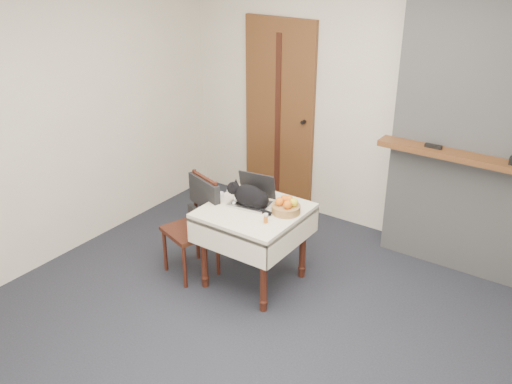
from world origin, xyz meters
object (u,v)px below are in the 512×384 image
fruit_basket (286,207)px  cat (250,197)px  side_table (254,221)px  pill_bottle (266,218)px  door (279,116)px  laptop (253,196)px  chair (198,212)px  cream_jar (220,197)px

fruit_basket → cat: bearing=-165.3°
side_table → pill_bottle: (0.21, -0.14, 0.15)m
door → pill_bottle: bearing=-60.5°
cat → laptop: bearing=99.2°
cat → fruit_basket: (0.30, 0.08, -0.04)m
cat → chair: cat is taller
laptop → pill_bottle: bearing=-47.9°
cream_jar → pill_bottle: size_ratio=0.94×
laptop → side_table: bearing=-59.4°
fruit_basket → pill_bottle: bearing=-99.4°
fruit_basket → chair: size_ratio=0.26×
chair → cat: bearing=33.7°
laptop → fruit_basket: bearing=-8.0°
laptop → fruit_basket: (0.33, 0.00, -0.01)m
pill_bottle → fruit_basket: size_ratio=0.33×
laptop → chair: 0.52m
door → pill_bottle: (0.90, -1.59, -0.26)m
side_table → fruit_basket: fruit_basket is taller
laptop → cat: 0.09m
fruit_basket → door: bearing=124.7°
side_table → cream_jar: cream_jar is taller
door → pill_bottle: size_ratio=26.21×
cat → chair: size_ratio=0.51×
fruit_basket → chair: (-0.76, -0.21, -0.19)m
laptop → cream_jar: 0.28m
pill_bottle → fruit_basket: fruit_basket is taller
cream_jar → laptop: bearing=26.3°
pill_bottle → chair: chair is taller
side_table → cat: bearing=161.3°
cat → pill_bottle: cat is taller
side_table → pill_bottle: size_ratio=10.22×
cream_jar → fruit_basket: size_ratio=0.31×
side_table → cream_jar: (-0.33, -0.03, 0.15)m
door → cream_jar: bearing=-76.3°
chair → door: bearing=114.7°
side_table → pill_bottle: bearing=-34.1°
side_table → laptop: (-0.07, 0.09, 0.17)m
side_table → chair: bearing=-167.7°
laptop → cat: size_ratio=0.81×
laptop → cat: laptop is taller
chair → pill_bottle: bearing=15.6°
door → laptop: (0.61, -1.35, -0.24)m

